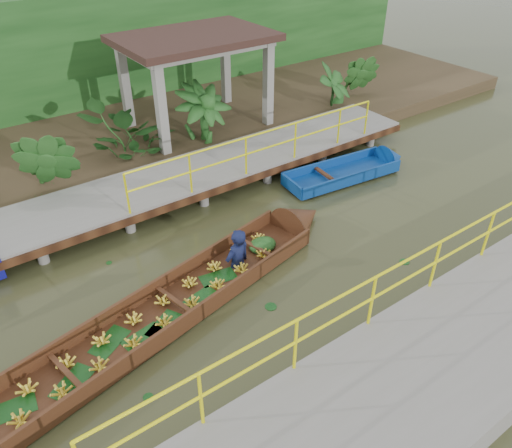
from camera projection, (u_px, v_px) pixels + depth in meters
ground at (230, 275)px, 10.37m from camera, size 80.00×80.00×0.00m
land_strip at (96, 141)px, 15.29m from camera, size 30.00×8.00×0.45m
far_dock at (154, 188)px, 12.42m from camera, size 16.00×2.06×1.66m
near_dock at (427, 376)px, 7.86m from camera, size 18.00×2.40×1.73m
pavilion at (194, 48)px, 14.47m from camera, size 4.40×3.00×3.00m
foliage_backdrop at (57, 63)px, 15.97m from camera, size 30.00×0.80×4.00m
vendor_boat at (139, 325)px, 8.89m from camera, size 11.16×3.38×2.23m
moored_blue_boat at (367, 166)px, 14.04m from camera, size 3.92×1.39×0.91m
tropical_plants at (193, 118)px, 14.36m from camera, size 14.17×1.17×1.46m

